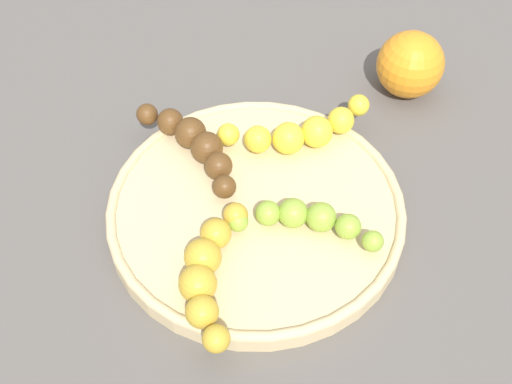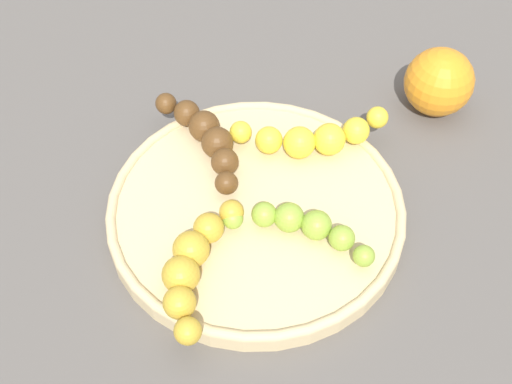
# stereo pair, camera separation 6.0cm
# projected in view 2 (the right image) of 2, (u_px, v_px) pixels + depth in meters

# --- Properties ---
(ground_plane) EXTENTS (2.40, 2.40, 0.00)m
(ground_plane) POSITION_uv_depth(u_px,v_px,m) (256.00, 216.00, 0.63)
(ground_plane) COLOR #56514C
(fruit_bowl) EXTENTS (0.29, 0.29, 0.02)m
(fruit_bowl) POSITION_uv_depth(u_px,v_px,m) (256.00, 209.00, 0.62)
(fruit_bowl) COLOR #D1B784
(fruit_bowl) RESTS_ON ground_plane
(banana_green) EXTENTS (0.10, 0.12, 0.03)m
(banana_green) POSITION_uv_depth(u_px,v_px,m) (301.00, 226.00, 0.58)
(banana_green) COLOR #8CAD38
(banana_green) RESTS_ON fruit_bowl
(banana_yellow) EXTENTS (0.07, 0.17, 0.03)m
(banana_yellow) POSITION_uv_depth(u_px,v_px,m) (313.00, 136.00, 0.65)
(banana_yellow) COLOR yellow
(banana_yellow) RESTS_ON fruit_bowl
(banana_overripe) EXTENTS (0.15, 0.06, 0.03)m
(banana_overripe) POSITION_uv_depth(u_px,v_px,m) (206.00, 136.00, 0.65)
(banana_overripe) COLOR #593819
(banana_overripe) RESTS_ON fruit_bowl
(banana_spotted) EXTENTS (0.13, 0.09, 0.03)m
(banana_spotted) POSITION_uv_depth(u_px,v_px,m) (193.00, 263.00, 0.55)
(banana_spotted) COLOR gold
(banana_spotted) RESTS_ON fruit_bowl
(orange_fruit) EXTENTS (0.08, 0.08, 0.08)m
(orange_fruit) POSITION_uv_depth(u_px,v_px,m) (439.00, 82.00, 0.70)
(orange_fruit) COLOR orange
(orange_fruit) RESTS_ON ground_plane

